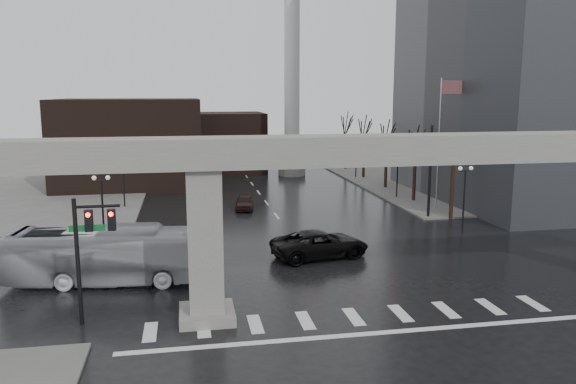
% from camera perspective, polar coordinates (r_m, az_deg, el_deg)
% --- Properties ---
extents(ground, '(160.00, 160.00, 0.00)m').
position_cam_1_polar(ground, '(28.89, 6.09, -11.74)').
color(ground, black).
rests_on(ground, ground).
extents(sidewalk_ne, '(28.00, 36.00, 0.15)m').
position_cam_1_polar(sidewalk_ne, '(71.13, 18.01, 0.97)').
color(sidewalk_ne, slate).
rests_on(sidewalk_ne, ground).
extents(sidewalk_nw, '(28.00, 36.00, 0.15)m').
position_cam_1_polar(sidewalk_nw, '(65.17, -26.55, -0.40)').
color(sidewalk_nw, slate).
rests_on(sidewalk_nw, ground).
extents(elevated_guideway, '(48.00, 2.60, 8.70)m').
position_cam_1_polar(elevated_guideway, '(27.50, 8.88, 1.95)').
color(elevated_guideway, gray).
rests_on(elevated_guideway, ground).
extents(building_far_left, '(16.00, 14.00, 10.00)m').
position_cam_1_polar(building_far_left, '(68.19, -15.74, 4.88)').
color(building_far_left, black).
rests_on(building_far_left, ground).
extents(building_far_mid, '(10.00, 10.00, 8.00)m').
position_cam_1_polar(building_far_mid, '(78.18, -6.23, 5.08)').
color(building_far_mid, black).
rests_on(building_far_mid, ground).
extents(smokestack, '(3.60, 3.60, 30.00)m').
position_cam_1_polar(smokestack, '(73.04, 0.41, 12.13)').
color(smokestack, silver).
rests_on(smokestack, ground).
extents(signal_mast_arm, '(12.12, 0.43, 8.00)m').
position_cam_1_polar(signal_mast_arm, '(47.79, 10.16, 4.05)').
color(signal_mast_arm, black).
rests_on(signal_mast_arm, ground).
extents(signal_left_pole, '(2.30, 0.30, 6.00)m').
position_cam_1_polar(signal_left_pole, '(27.36, -19.57, -4.56)').
color(signal_left_pole, black).
rests_on(signal_left_pole, ground).
extents(flagpole_assembly, '(2.06, 0.12, 12.00)m').
position_cam_1_polar(flagpole_assembly, '(53.07, 15.42, 6.27)').
color(flagpole_assembly, silver).
rests_on(flagpole_assembly, ground).
extents(lamp_right_0, '(1.22, 0.32, 5.11)m').
position_cam_1_polar(lamp_right_0, '(45.61, 17.51, 0.47)').
color(lamp_right_0, black).
rests_on(lamp_right_0, ground).
extents(lamp_right_1, '(1.22, 0.32, 5.11)m').
position_cam_1_polar(lamp_right_1, '(58.20, 11.07, 2.73)').
color(lamp_right_1, black).
rests_on(lamp_right_1, ground).
extents(lamp_right_2, '(1.22, 0.32, 5.11)m').
position_cam_1_polar(lamp_right_2, '(71.32, 6.95, 4.16)').
color(lamp_right_2, black).
rests_on(lamp_right_2, ground).
extents(lamp_left_0, '(1.22, 0.32, 5.11)m').
position_cam_1_polar(lamp_left_0, '(40.72, -18.36, -0.68)').
color(lamp_left_0, black).
rests_on(lamp_left_0, ground).
extents(lamp_left_1, '(1.22, 0.32, 5.11)m').
position_cam_1_polar(lamp_left_1, '(54.45, -16.42, 2.02)').
color(lamp_left_1, black).
rests_on(lamp_left_1, ground).
extents(lamp_left_2, '(1.22, 0.32, 5.11)m').
position_cam_1_polar(lamp_left_2, '(68.29, -15.26, 3.63)').
color(lamp_left_2, black).
rests_on(lamp_left_2, ground).
extents(tree_right_0, '(1.09, 1.58, 7.50)m').
position_cam_1_polar(tree_right_0, '(49.71, 16.36, 0.48)').
color(tree_right_0, black).
rests_on(tree_right_0, ground).
extents(tree_right_1, '(1.09, 1.61, 7.67)m').
position_cam_1_polar(tree_right_1, '(56.86, 12.75, 1.87)').
color(tree_right_1, black).
rests_on(tree_right_1, ground).
extents(tree_right_2, '(1.10, 1.63, 7.85)m').
position_cam_1_polar(tree_right_2, '(64.21, 9.95, 2.94)').
color(tree_right_2, black).
rests_on(tree_right_2, ground).
extents(tree_right_3, '(1.11, 1.66, 8.02)m').
position_cam_1_polar(tree_right_3, '(71.70, 7.73, 3.78)').
color(tree_right_3, black).
rests_on(tree_right_3, ground).
extents(tree_right_4, '(1.12, 1.69, 8.19)m').
position_cam_1_polar(tree_right_4, '(79.29, 5.93, 4.46)').
color(tree_right_4, black).
rests_on(tree_right_4, ground).
extents(pickup_truck, '(6.89, 4.15, 1.79)m').
position_cam_1_polar(pickup_truck, '(37.06, 3.29, -5.30)').
color(pickup_truck, black).
rests_on(pickup_truck, ground).
extents(city_bus, '(11.95, 4.18, 3.26)m').
position_cam_1_polar(city_bus, '(33.45, -17.60, -6.16)').
color(city_bus, silver).
rests_on(city_bus, ground).
extents(far_car, '(2.16, 4.14, 1.35)m').
position_cam_1_polar(far_car, '(52.25, -4.43, -1.04)').
color(far_car, black).
rests_on(far_car, ground).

